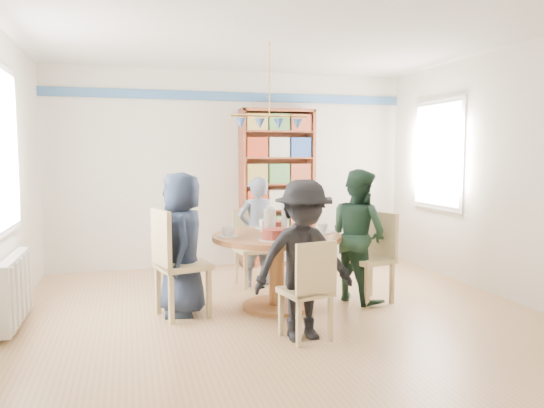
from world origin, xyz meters
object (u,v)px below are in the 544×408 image
object	(u,v)px
radiator	(15,289)
bookshelf	(277,189)
chair_far	(251,243)
person_far	(257,232)
dining_table	(277,254)
person_near	(304,260)
chair_left	(174,258)
chair_near	(310,286)
person_left	(182,244)
person_right	(358,235)
chair_right	(375,252)

from	to	relation	value
radiator	bookshelf	xyz separation A→B (m)	(3.02, 2.04, 0.72)
chair_far	person_far	size ratio (longest dim) A/B	0.70
dining_table	person_near	distance (m)	0.95
person_near	chair_far	bearing A→B (deg)	86.11
person_near	chair_left	bearing A→B (deg)	134.83
dining_table	person_near	bearing A→B (deg)	-91.86
chair_left	chair_near	xyz separation A→B (m)	(1.03, -0.95, -0.11)
chair_near	person_left	bearing A→B (deg)	132.10
chair_far	bookshelf	distance (m)	1.32
person_left	person_near	world-z (taller)	person_left
person_right	bookshelf	bearing A→B (deg)	-12.01
radiator	person_far	bearing A→B (deg)	20.65
chair_near	dining_table	bearing A→B (deg)	90.19
person_left	dining_table	bearing A→B (deg)	90.59
chair_left	person_far	xyz separation A→B (m)	(1.05, 1.00, 0.07)
chair_left	person_left	distance (m)	0.18
dining_table	chair_right	size ratio (longest dim) A/B	1.38
radiator	chair_right	xyz separation A→B (m)	(3.51, -0.04, 0.17)
dining_table	chair_far	world-z (taller)	chair_far
chair_left	person_near	world-z (taller)	person_near
chair_right	person_near	bearing A→B (deg)	-140.35
person_right	person_far	size ratio (longest dim) A/B	1.09
dining_table	bookshelf	distance (m)	2.21
chair_near	bookshelf	xyz separation A→B (m)	(0.58, 3.07, 0.60)
person_right	chair_right	bearing A→B (deg)	-130.39
radiator	chair_left	size ratio (longest dim) A/B	0.96
chair_left	chair_right	size ratio (longest dim) A/B	1.11
person_left	bookshelf	bearing A→B (deg)	145.97
chair_far	person_near	bearing A→B (deg)	-90.15
person_far	person_near	bearing A→B (deg)	79.52
dining_table	person_far	xyz separation A→B (m)	(0.02, 0.95, 0.09)
radiator	chair_near	world-z (taller)	chair_near
chair_near	person_far	bearing A→B (deg)	89.56
person_near	bookshelf	bearing A→B (deg)	74.67
dining_table	person_right	distance (m)	0.92
radiator	person_near	distance (m)	2.61
chair_right	bookshelf	xyz separation A→B (m)	(-0.49, 2.08, 0.55)
dining_table	chair_left	xyz separation A→B (m)	(-1.03, -0.06, 0.02)
person_near	dining_table	bearing A→B (deg)	84.41
person_left	person_far	world-z (taller)	person_left
chair_right	person_left	world-z (taller)	person_left
radiator	dining_table	bearing A→B (deg)	-0.51
dining_table	chair_right	xyz separation A→B (m)	(1.08, -0.02, -0.04)
chair_near	person_left	xyz separation A→B (m)	(-0.95, 1.05, 0.22)
person_far	radiator	bearing A→B (deg)	11.66
chair_right	dining_table	bearing A→B (deg)	178.81
person_left	person_right	world-z (taller)	person_right
dining_table	person_far	distance (m)	0.95
person_right	chair_far	bearing A→B (deg)	21.93
dining_table	chair_near	distance (m)	1.01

